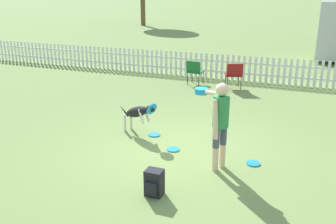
# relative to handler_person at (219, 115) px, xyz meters

# --- Properties ---
(ground_plane) EXTENTS (240.00, 240.00, 0.00)m
(ground_plane) POSITION_rel_handler_person_xyz_m (-0.89, 0.43, -0.99)
(ground_plane) COLOR olive
(handler_person) EXTENTS (0.81, 0.94, 1.57)m
(handler_person) POSITION_rel_handler_person_xyz_m (0.00, 0.00, 0.00)
(handler_person) COLOR beige
(handler_person) RESTS_ON ground_plane
(leaping_dog) EXTENTS (1.15, 0.64, 0.83)m
(leaping_dog) POSITION_rel_handler_person_xyz_m (-2.00, 0.91, -0.47)
(leaping_dog) COLOR black
(leaping_dog) RESTS_ON ground_plane
(frisbee_near_handler) EXTENTS (0.26, 0.26, 0.02)m
(frisbee_near_handler) POSITION_rel_handler_person_xyz_m (0.60, 0.37, -0.98)
(frisbee_near_handler) COLOR #1E8CD8
(frisbee_near_handler) RESTS_ON ground_plane
(frisbee_near_dog) EXTENTS (0.26, 0.26, 0.02)m
(frisbee_near_dog) POSITION_rel_handler_person_xyz_m (-1.66, 1.00, -0.98)
(frisbee_near_dog) COLOR #1E8CD8
(frisbee_near_dog) RESTS_ON ground_plane
(frisbee_midfield) EXTENTS (0.26, 0.26, 0.02)m
(frisbee_midfield) POSITION_rel_handler_person_xyz_m (-0.99, 0.41, -0.98)
(frisbee_midfield) COLOR #1E8CD8
(frisbee_midfield) RESTS_ON ground_plane
(backpack_on_grass) EXTENTS (0.27, 0.25, 0.42)m
(backpack_on_grass) POSITION_rel_handler_person_xyz_m (-0.66, -1.29, -0.78)
(backpack_on_grass) COLOR black
(backpack_on_grass) RESTS_ON ground_plane
(picket_fence) EXTENTS (26.16, 0.04, 0.88)m
(picket_fence) POSITION_rel_handler_person_xyz_m (-0.89, 6.77, -0.55)
(picket_fence) COLOR white
(picket_fence) RESTS_ON ground_plane
(folding_chair_center) EXTENTS (0.66, 0.67, 0.84)m
(folding_chair_center) POSITION_rel_handler_person_xyz_m (-0.89, 5.57, -0.49)
(folding_chair_center) COLOR #333338
(folding_chair_center) RESTS_ON ground_plane
(folding_chair_green_right) EXTENTS (0.51, 0.53, 0.81)m
(folding_chair_green_right) POSITION_rel_handler_person_xyz_m (-2.22, 5.65, -0.50)
(folding_chair_green_right) COLOR #333338
(folding_chair_green_right) RESTS_ON ground_plane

